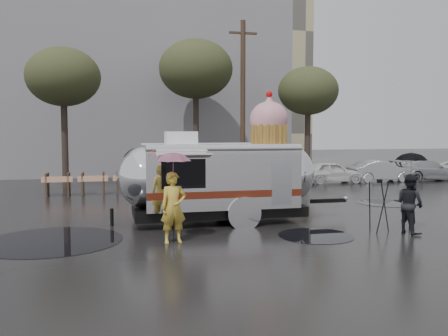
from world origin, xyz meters
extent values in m
plane|color=black|center=(0.00, 0.00, 0.00)|extent=(120.00, 120.00, 0.00)
cylinder|color=black|center=(0.59, -0.22, 0.01)|extent=(2.02, 2.02, 0.01)
cylinder|color=black|center=(5.71, 4.65, 0.01)|extent=(2.14, 2.14, 0.01)
cylinder|color=black|center=(-0.59, 4.17, 0.01)|extent=(2.03, 2.03, 0.01)
cylinder|color=black|center=(-6.24, 0.76, 0.01)|extent=(3.56, 3.56, 0.01)
cube|color=slate|center=(-4.00, 24.00, 6.50)|extent=(22.00, 12.00, 13.00)
cylinder|color=#473323|center=(2.50, 14.00, 4.50)|extent=(0.28, 0.28, 9.00)
cube|color=#473323|center=(2.50, 14.00, 8.30)|extent=(1.60, 0.12, 0.12)
cylinder|color=#382D26|center=(-7.00, 13.00, 2.93)|extent=(0.32, 0.32, 5.85)
ellipsoid|color=#2F361D|center=(-7.00, 13.00, 5.52)|extent=(3.64, 3.64, 2.86)
cylinder|color=#382D26|center=(0.00, 15.00, 3.38)|extent=(0.32, 0.32, 6.75)
ellipsoid|color=#2F361D|center=(0.00, 15.00, 6.38)|extent=(4.20, 4.20, 3.30)
cylinder|color=#382D26|center=(6.00, 13.00, 2.70)|extent=(0.32, 0.32, 5.40)
ellipsoid|color=#2F361D|center=(6.00, 13.00, 5.10)|extent=(3.36, 3.36, 2.64)
cube|color=#473323|center=(-7.50, 10.00, 0.50)|extent=(0.08, 0.80, 1.00)
cube|color=#473323|center=(-6.60, 10.00, 0.50)|extent=(0.08, 0.80, 1.00)
cube|color=#E5590C|center=(-7.05, 9.62, 0.75)|extent=(1.30, 0.04, 0.25)
cube|color=#473323|center=(-6.00, 10.00, 0.50)|extent=(0.08, 0.80, 1.00)
cube|color=#473323|center=(-5.10, 10.00, 0.50)|extent=(0.08, 0.80, 1.00)
cube|color=#E5590C|center=(-5.55, 9.62, 0.75)|extent=(1.30, 0.04, 0.25)
cube|color=#473323|center=(-4.50, 10.00, 0.50)|extent=(0.08, 0.80, 1.00)
cube|color=#473323|center=(-3.60, 10.00, 0.50)|extent=(0.08, 0.80, 1.00)
cube|color=#E5590C|center=(-4.05, 9.62, 0.75)|extent=(1.30, 0.04, 0.25)
imported|color=silver|center=(7.00, 12.00, 0.70)|extent=(4.00, 1.80, 1.40)
imported|color=#B2B2B7|center=(10.00, 12.00, 0.70)|extent=(4.00, 1.80, 1.40)
imported|color=#B2B2B7|center=(13.00, 12.00, 0.72)|extent=(4.20, 1.80, 1.44)
cube|color=silver|center=(-1.51, 2.46, 1.46)|extent=(4.59, 2.41, 1.88)
ellipsoid|color=silver|center=(0.78, 2.47, 1.46)|extent=(1.57, 2.40, 1.88)
ellipsoid|color=silver|center=(-3.81, 2.46, 1.46)|extent=(1.57, 2.40, 1.88)
cube|color=black|center=(-1.51, 2.46, 0.36)|extent=(5.21, 2.10, 0.31)
cylinder|color=black|center=(-0.99, 1.39, 0.36)|extent=(0.73, 0.23, 0.73)
cylinder|color=black|center=(-1.00, 3.53, 0.36)|extent=(0.73, 0.23, 0.73)
cylinder|color=silver|center=(-0.99, 1.24, 0.42)|extent=(1.00, 0.11, 1.00)
cube|color=black|center=(2.24, 2.47, 0.52)|extent=(1.25, 0.13, 0.13)
sphere|color=silver|center=(2.86, 2.47, 0.57)|extent=(0.17, 0.17, 0.17)
cylinder|color=black|center=(-4.74, 2.45, 0.26)|extent=(0.10, 0.10, 0.52)
cube|color=#551B0E|center=(-1.51, 1.27, 0.99)|extent=(4.58, 0.04, 0.21)
cube|color=#551B0E|center=(-1.52, 3.65, 0.99)|extent=(4.58, 0.04, 0.21)
cube|color=black|center=(-2.76, 1.25, 1.61)|extent=(1.25, 0.03, 0.83)
cube|color=beige|center=(-2.76, 1.00, 2.14)|extent=(1.46, 0.52, 0.15)
cube|color=silver|center=(0.16, 1.26, 1.30)|extent=(0.63, 0.03, 1.35)
cube|color=white|center=(-2.66, 2.46, 2.60)|extent=(0.94, 0.68, 0.40)
cylinder|color=gold|center=(0.15, 2.46, 2.71)|extent=(1.09, 1.09, 0.63)
ellipsoid|color=pink|center=(0.15, 2.46, 3.21)|extent=(1.21, 1.21, 1.08)
cone|color=pink|center=(0.15, 2.46, 3.75)|extent=(0.52, 0.52, 0.42)
sphere|color=red|center=(0.15, 2.46, 3.98)|extent=(0.21, 0.21, 0.21)
imported|color=gold|center=(-3.23, -0.12, 0.89)|extent=(0.69, 0.50, 1.79)
imported|color=#CD7E9D|center=(-3.23, -0.12, 1.93)|extent=(1.12, 1.12, 0.76)
cylinder|color=black|center=(-3.23, -0.12, 0.83)|extent=(0.02, 0.02, 1.65)
imported|color=black|center=(3.23, -0.51, 0.82)|extent=(0.57, 0.85, 1.64)
imported|color=black|center=(3.23, -0.51, 1.90)|extent=(1.03, 1.03, 0.70)
cylinder|color=black|center=(3.23, -0.51, 0.83)|extent=(0.02, 0.02, 1.65)
cylinder|color=black|center=(2.77, -0.01, 0.70)|extent=(0.13, 0.31, 1.42)
cylinder|color=black|center=(2.34, 0.06, 0.70)|extent=(0.22, 0.26, 1.42)
cylinder|color=black|center=(2.49, -0.35, 0.70)|extent=(0.33, 0.08, 1.42)
cube|color=black|center=(2.54, -0.10, 1.42)|extent=(0.15, 0.14, 0.10)
camera|label=1|loc=(-4.70, -11.86, 2.77)|focal=38.00mm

